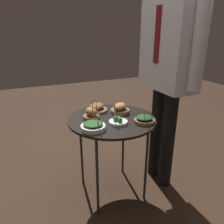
{
  "coord_description": "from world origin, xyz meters",
  "views": [
    {
      "loc": [
        1.38,
        -0.6,
        1.29
      ],
      "look_at": [
        0.0,
        0.0,
        0.71
      ],
      "focal_mm": 35.0,
      "sensor_mm": 36.0,
      "label": 1
    }
  ],
  "objects": [
    {
      "name": "bowl_roast_mid_left",
      "position": [
        -0.07,
        0.1,
        0.7
      ],
      "size": [
        0.15,
        0.15,
        0.13
      ],
      "color": "brown",
      "rests_on": "serving_cart"
    },
    {
      "name": "bowl_spinach_front_left",
      "position": [
        0.17,
        0.18,
        0.69
      ],
      "size": [
        0.15,
        0.15,
        0.12
      ],
      "color": "brown",
      "rests_on": "serving_cart"
    },
    {
      "name": "waiter_figure",
      "position": [
        0.02,
        0.46,
        1.09
      ],
      "size": [
        0.63,
        0.24,
        1.72
      ],
      "color": "black",
      "rests_on": "ground_plane"
    },
    {
      "name": "ground_plane",
      "position": [
        0.0,
        0.0,
        0.0
      ],
      "size": [
        8.0,
        8.0,
        0.0
      ],
      "primitive_type": "plane",
      "color": "black"
    },
    {
      "name": "bowl_broccoli_front_right",
      "position": [
        0.11,
        0.0,
        0.68
      ],
      "size": [
        0.13,
        0.13,
        0.15
      ],
      "color": "silver",
      "rests_on": "serving_cart"
    },
    {
      "name": "bowl_roast_back_left",
      "position": [
        -0.18,
        -0.05,
        0.69
      ],
      "size": [
        0.17,
        0.17,
        0.12
      ],
      "color": "brown",
      "rests_on": "serving_cart"
    },
    {
      "name": "serving_cart",
      "position": [
        0.0,
        0.0,
        0.62
      ],
      "size": [
        0.66,
        0.66,
        0.66
      ],
      "color": "black",
      "rests_on": "ground_plane"
    },
    {
      "name": "bowl_roast_front_center",
      "position": [
        -0.05,
        -0.14,
        0.7
      ],
      "size": [
        0.12,
        0.12,
        0.16
      ],
      "color": "brown",
      "rests_on": "serving_cart"
    },
    {
      "name": "bowl_spinach_far_rim",
      "position": [
        0.13,
        -0.19,
        0.69
      ],
      "size": [
        0.16,
        0.16,
        0.16
      ],
      "color": "white",
      "rests_on": "serving_cart"
    }
  ]
}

